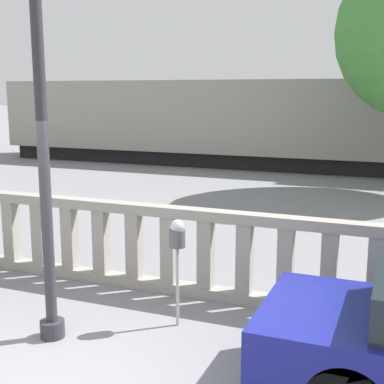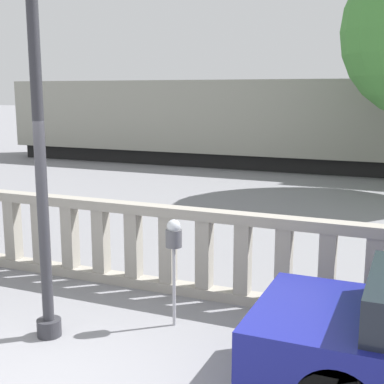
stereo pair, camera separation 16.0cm
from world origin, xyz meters
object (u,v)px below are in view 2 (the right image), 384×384
at_px(lamppost, 32,11).
at_px(train_near, 348,124).
at_px(parking_meter, 174,240).
at_px(train_far, 380,113).

distance_m(lamppost, train_near, 14.90).
distance_m(lamppost, parking_meter, 2.96).
xyz_separation_m(train_near, train_far, (0.46, 9.10, 0.05)).
relative_size(parking_meter, train_near, 0.05).
xyz_separation_m(parking_meter, train_far, (0.74, 22.96, 0.66)).
relative_size(train_near, train_far, 1.45).
xyz_separation_m(lamppost, train_near, (1.51, 14.69, -1.95)).
height_order(train_near, train_far, train_far).
bearing_deg(train_near, parking_meter, -91.20).
height_order(lamppost, train_near, lamppost).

